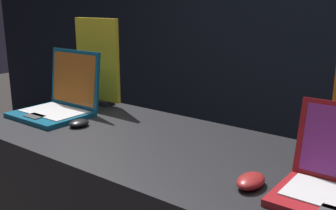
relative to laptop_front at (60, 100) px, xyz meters
name	(u,v)px	position (x,y,z in m)	size (l,w,h in m)	color
wall_back	(326,14)	(0.65, 1.74, 0.36)	(8.00, 0.05, 2.80)	black
laptop_front	(60,100)	(0.00, 0.00, 0.00)	(0.32, 0.31, 0.29)	#0F5170
mouse_front	(79,123)	(0.21, -0.07, -0.05)	(0.07, 0.09, 0.03)	black
promo_stand_front	(98,64)	(0.00, 0.24, 0.14)	(0.28, 0.07, 0.43)	black
mouse_back	(251,181)	(1.03, -0.15, -0.05)	(0.07, 0.11, 0.04)	maroon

